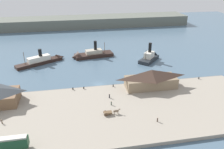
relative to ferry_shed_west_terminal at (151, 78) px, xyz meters
The scene contains 18 objects.
ground_plane 22.01m from the ferry_shed_west_terminal, 156.69° to the left, with size 320.00×320.00×0.00m, color slate.
quay_promenade 24.28m from the ferry_shed_west_terminal, 145.50° to the right, with size 110.00×36.00×1.20m, color #9E9384.
seawall_edge 20.77m from the ferry_shed_west_terminal, 166.07° to the left, with size 110.00×0.80×1.00m, color gray.
ferry_shed_west_terminal is the anchor object (origin of this frame).
street_tram 55.24m from the ferry_shed_west_terminal, 150.53° to the right, with size 10.22×2.61×4.09m.
horse_cart 24.98m from the ferry_shed_west_terminal, 140.03° to the right, with size 5.55×1.61×1.87m.
pedestrian_by_tram 23.29m from the ferry_shed_west_terminal, 103.96° to the right, with size 0.37×0.37×1.51m.
pedestrian_near_east_shed 20.89m from the ferry_shed_west_terminal, 149.99° to the right, with size 0.38×0.38×1.52m.
pedestrian_walking_east 18.75m from the ferry_shed_west_terminal, 162.98° to the right, with size 0.42×0.42×1.70m.
pedestrian_near_cart 54.79m from the ferry_shed_west_terminal, 164.56° to the right, with size 0.37×0.37×1.51m.
mooring_post_center_west 26.88m from the ferry_shed_west_terminal, behind, with size 0.44×0.44×0.90m, color black.
mooring_post_west 15.36m from the ferry_shed_west_terminal, 168.12° to the left, with size 0.44×0.44×0.90m, color black.
mooring_post_east 23.49m from the ferry_shed_west_terminal, ahead, with size 0.44×0.44×0.90m, color black.
mooring_post_center_east 31.07m from the ferry_shed_west_terminal, behind, with size 0.44×0.44×0.90m, color black.
ferry_near_quay 58.68m from the ferry_shed_west_terminal, 139.71° to the left, with size 24.92×16.33×9.20m.
ferry_moored_west 47.17m from the ferry_shed_west_terminal, 116.41° to the left, with size 23.52×9.69×10.95m.
ferry_mid_harbor 33.97m from the ferry_shed_west_terminal, 70.99° to the left, with size 14.46×14.90×11.47m.
far_headland 120.11m from the ferry_shed_west_terminal, 99.43° to the left, with size 180.00×24.00×8.00m, color #60665B.
Camera 1 is at (-10.43, -85.80, 44.14)m, focal length 36.72 mm.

